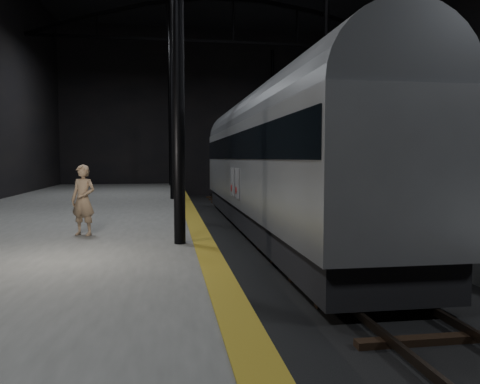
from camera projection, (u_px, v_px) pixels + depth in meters
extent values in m
plane|color=black|center=(293.00, 248.00, 15.33)|extent=(44.00, 44.00, 0.00)
cube|color=#525250|center=(53.00, 239.00, 14.14)|extent=(9.00, 43.80, 1.00)
cube|color=olive|center=(194.00, 220.00, 14.76)|extent=(0.50, 43.80, 0.01)
cube|color=#3F3328|center=(272.00, 244.00, 15.21)|extent=(0.08, 43.00, 0.14)
cube|color=#3F3328|center=(315.00, 243.00, 15.43)|extent=(0.08, 43.00, 0.14)
cube|color=black|center=(293.00, 247.00, 15.33)|extent=(2.40, 42.00, 0.12)
cylinder|color=black|center=(178.00, 21.00, 10.37)|extent=(0.26, 0.26, 10.00)
cylinder|color=black|center=(172.00, 94.00, 22.20)|extent=(0.26, 0.26, 10.00)
cylinder|color=black|center=(325.00, 97.00, 23.37)|extent=(0.26, 0.26, 10.00)
cylinder|color=black|center=(170.00, 116.00, 34.02)|extent=(0.26, 0.26, 10.00)
cylinder|color=black|center=(272.00, 118.00, 35.20)|extent=(0.26, 0.26, 10.00)
cube|color=black|center=(233.00, 42.00, 28.41)|extent=(23.60, 0.15, 0.18)
cube|color=#ACAFB4|center=(273.00, 166.00, 18.23)|extent=(3.03, 20.90, 3.14)
cube|color=black|center=(272.00, 216.00, 18.37)|extent=(2.77, 20.49, 0.89)
cube|color=black|center=(273.00, 147.00, 18.18)|extent=(3.09, 20.59, 0.94)
cylinder|color=slate|center=(273.00, 125.00, 18.12)|extent=(2.97, 20.69, 2.97)
cube|color=black|center=(340.00, 269.00, 11.19)|extent=(1.88, 2.30, 0.37)
cube|color=black|center=(243.00, 207.00, 25.61)|extent=(1.88, 2.30, 0.37)
cube|color=silver|center=(237.00, 183.00, 17.01)|extent=(0.04, 0.78, 1.10)
cube|color=silver|center=(233.00, 182.00, 18.24)|extent=(0.04, 0.78, 1.10)
cylinder|color=maroon|center=(236.00, 190.00, 17.21)|extent=(0.03, 0.27, 0.27)
cylinder|color=maroon|center=(232.00, 188.00, 18.45)|extent=(0.03, 0.27, 0.27)
imported|color=#9E7F61|center=(83.00, 200.00, 11.82)|extent=(0.77, 0.66, 1.79)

